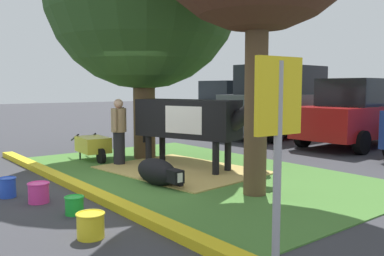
% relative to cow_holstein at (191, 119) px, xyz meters
% --- Properties ---
extents(ground_plane, '(80.00, 80.00, 0.00)m').
position_rel_cow_holstein_xyz_m(ground_plane, '(0.26, -1.85, -1.09)').
color(ground_plane, '#38383D').
extents(grass_island, '(7.84, 4.71, 0.02)m').
position_rel_cow_holstein_xyz_m(grass_island, '(0.20, -0.08, -1.08)').
color(grass_island, '#477A33').
rests_on(grass_island, ground).
extents(curb_yellow, '(9.04, 0.24, 0.12)m').
position_rel_cow_holstein_xyz_m(curb_yellow, '(0.20, -2.59, -1.03)').
color(curb_yellow, yellow).
rests_on(curb_yellow, ground).
extents(hay_bedding, '(3.45, 2.74, 0.04)m').
position_rel_cow_holstein_xyz_m(hay_bedding, '(-0.06, -0.23, -1.07)').
color(hay_bedding, tan).
rests_on(hay_bedding, ground).
extents(cow_holstein, '(3.05, 1.37, 1.55)m').
position_rel_cow_holstein_xyz_m(cow_holstein, '(0.00, 0.00, 0.00)').
color(cow_holstein, black).
rests_on(cow_holstein, ground).
extents(calf_lying, '(1.31, 0.52, 0.48)m').
position_rel_cow_holstein_xyz_m(calf_lying, '(0.68, -1.31, -0.85)').
color(calf_lying, black).
rests_on(calf_lying, ground).
extents(person_handler, '(0.37, 0.43, 1.51)m').
position_rel_cow_holstein_xyz_m(person_handler, '(-1.43, -0.94, -0.29)').
color(person_handler, black).
rests_on(person_handler, ground).
extents(person_visitor_near, '(0.34, 0.46, 1.56)m').
position_rel_cow_holstein_xyz_m(person_visitor_near, '(0.92, 1.12, -0.26)').
color(person_visitor_near, slate).
rests_on(person_visitor_near, ground).
extents(wheelbarrow, '(1.61, 0.66, 0.63)m').
position_rel_cow_holstein_xyz_m(wheelbarrow, '(-2.34, -1.14, -0.71)').
color(wheelbarrow, gold).
rests_on(wheelbarrow, ground).
extents(parking_sign, '(0.07, 0.44, 1.98)m').
position_rel_cow_holstein_xyz_m(parking_sign, '(4.91, -3.08, 0.31)').
color(parking_sign, '#99999E').
rests_on(parking_sign, ground).
extents(bucket_blue, '(0.28, 0.28, 0.32)m').
position_rel_cow_holstein_xyz_m(bucket_blue, '(-0.12, -3.67, -0.92)').
color(bucket_blue, blue).
rests_on(bucket_blue, ground).
extents(bucket_pink, '(0.33, 0.33, 0.31)m').
position_rel_cow_holstein_xyz_m(bucket_pink, '(0.50, -3.38, -0.93)').
color(bucket_pink, '#EA3893').
rests_on(bucket_pink, ground).
extents(bucket_green, '(0.28, 0.28, 0.26)m').
position_rel_cow_holstein_xyz_m(bucket_green, '(1.41, -3.19, -0.96)').
color(bucket_green, green).
rests_on(bucket_green, ground).
extents(bucket_yellow, '(0.34, 0.34, 0.30)m').
position_rel_cow_holstein_xyz_m(bucket_yellow, '(2.41, -3.41, -0.93)').
color(bucket_yellow, yellow).
rests_on(bucket_yellow, ground).
extents(sedan_silver, '(2.18, 4.48, 2.02)m').
position_rel_cow_holstein_xyz_m(sedan_silver, '(-5.30, 6.28, -0.11)').
color(sedan_silver, silver).
rests_on(sedan_silver, ground).
extents(suv_dark_grey, '(2.29, 4.68, 2.52)m').
position_rel_cow_holstein_xyz_m(suv_dark_grey, '(-2.69, 6.18, 0.18)').
color(suv_dark_grey, '#4C5156').
rests_on(suv_dark_grey, ground).
extents(sedan_red, '(2.18, 4.48, 2.02)m').
position_rel_cow_holstein_xyz_m(sedan_red, '(0.18, 6.20, -0.11)').
color(sedan_red, red).
rests_on(sedan_red, ground).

